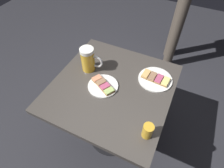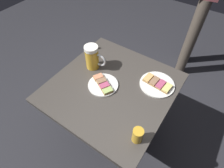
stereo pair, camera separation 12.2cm
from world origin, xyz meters
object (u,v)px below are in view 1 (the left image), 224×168
Objects in this scene: plate_far at (103,85)px; beer_mug at (88,59)px; beer_glass_small at (148,131)px; plate_near at (155,79)px; salt_shaker at (86,48)px.

plate_far is 1.13× the size of beer_mug.
beer_glass_small is (0.31, 0.54, -0.04)m from beer_mug.
plate_near is at bearing 125.18° from plate_far.
plate_far is at bearing 57.39° from beer_mug.
plate_near is 1.30× the size of beer_mug.
beer_mug is 3.46× the size of salt_shaker.
plate_near is 0.42m from beer_glass_small.
salt_shaker is (-0.27, -0.30, 0.02)m from plate_far.
beer_mug is at bearing -77.46° from plate_near.
salt_shaker is at bearing -141.93° from beer_mug.
beer_mug is 1.91× the size of beer_glass_small.
plate_far is at bearing -118.73° from beer_glass_small.
plate_near is at bearing 102.54° from beer_mug.
beer_glass_small is 0.82m from salt_shaker.
beer_glass_small reaches higher than plate_far.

